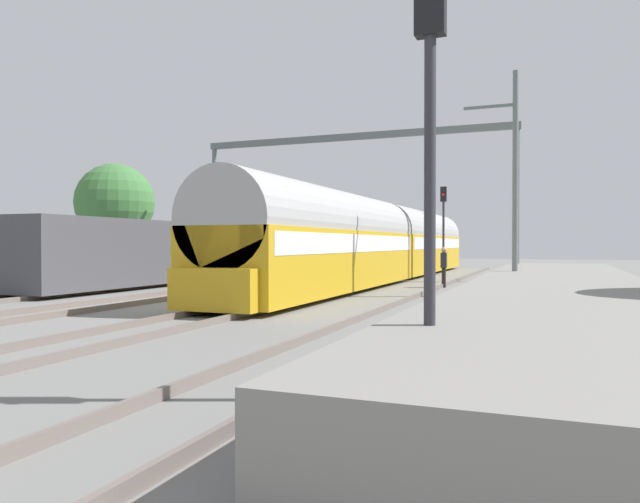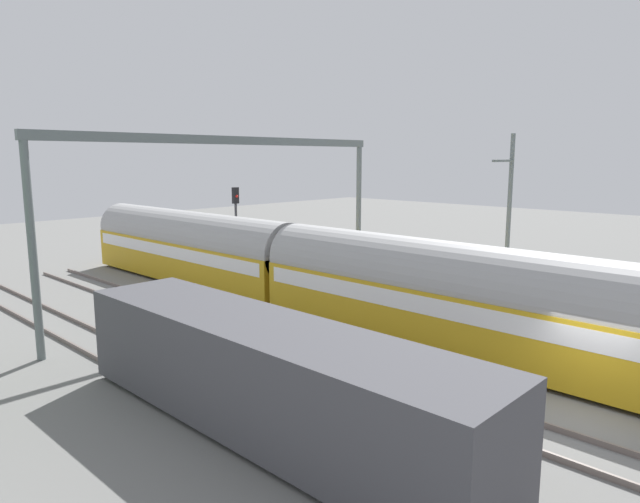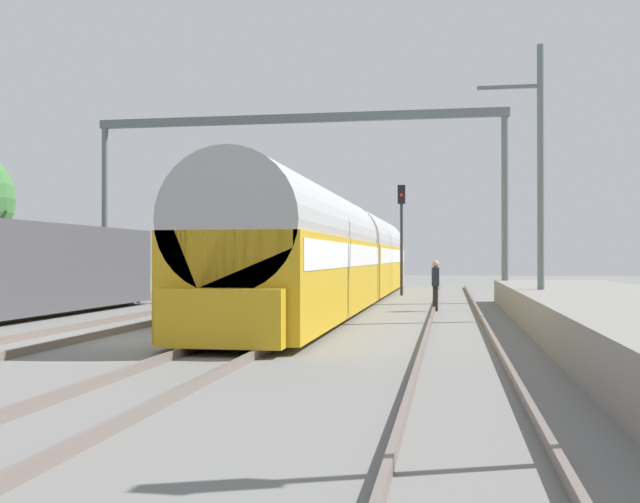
{
  "view_description": "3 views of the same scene",
  "coord_description": "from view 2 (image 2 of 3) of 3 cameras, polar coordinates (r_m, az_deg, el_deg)",
  "views": [
    {
      "loc": [
        10.21,
        -15.54,
        1.88
      ],
      "look_at": [
        2.19,
        4.88,
        1.59
      ],
      "focal_mm": 33.29,
      "sensor_mm": 36.0,
      "label": 1
    },
    {
      "loc": [
        -15.43,
        -4.88,
        6.96
      ],
      "look_at": [
        1.8,
        11.57,
        2.96
      ],
      "focal_mm": 31.67,
      "sensor_mm": 36.0,
      "label": 2
    },
    {
      "loc": [
        6.37,
        -16.03,
        1.84
      ],
      "look_at": [
        1.1,
        14.72,
        2.07
      ],
      "focal_mm": 42.41,
      "sensor_mm": 36.0,
      "label": 3
    }
  ],
  "objects": [
    {
      "name": "catenary_gantry",
      "position": [
        25.25,
        -8.68,
        7.15
      ],
      "size": [
        17.55,
        0.28,
        7.86
      ],
      "color": "slate",
      "rests_on": "ground"
    },
    {
      "name": "passenger_train",
      "position": [
        26.17,
        -2.96,
        -1.48
      ],
      "size": [
        2.93,
        32.85,
        3.82
      ],
      "color": "gold",
      "rests_on": "ground"
    },
    {
      "name": "person_crossing",
      "position": [
        26.62,
        8.77,
        -3.47
      ],
      "size": [
        0.27,
        0.42,
        1.73
      ],
      "rotation": [
        0.0,
        0.0,
        1.64
      ],
      "color": "black",
      "rests_on": "ground"
    },
    {
      "name": "railway_signal_far",
      "position": [
        32.08,
        -8.48,
        3.0
      ],
      "size": [
        0.36,
        0.3,
        5.3
      ],
      "color": "#2D2D33",
      "rests_on": "ground"
    },
    {
      "name": "track_west",
      "position": [
        15.7,
        21.99,
        -17.2
      ],
      "size": [
        1.52,
        60.0,
        0.16
      ],
      "color": "#6F635C",
      "rests_on": "ground"
    },
    {
      "name": "track_east",
      "position": [
        19.54,
        26.9,
        -12.17
      ],
      "size": [
        1.52,
        60.0,
        0.16
      ],
      "color": "#6F635C",
      "rests_on": "ground"
    },
    {
      "name": "catenary_pole_east_mid",
      "position": [
        27.05,
        18.48,
        3.07
      ],
      "size": [
        1.9,
        0.2,
        8.0
      ],
      "color": "slate",
      "rests_on": "ground"
    },
    {
      "name": "freight_car",
      "position": [
        14.69,
        -5.51,
        -12.46
      ],
      "size": [
        2.8,
        13.0,
        2.7
      ],
      "color": "#47474C",
      "rests_on": "ground"
    },
    {
      "name": "platform",
      "position": [
        27.51,
        28.0,
        -5.31
      ],
      "size": [
        4.4,
        28.0,
        0.9
      ],
      "color": "gray",
      "rests_on": "ground"
    },
    {
      "name": "ground",
      "position": [
        17.62,
        24.73,
        -14.66
      ],
      "size": [
        120.0,
        120.0,
        0.0
      ],
      "primitive_type": "plane",
      "color": "slate"
    }
  ]
}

